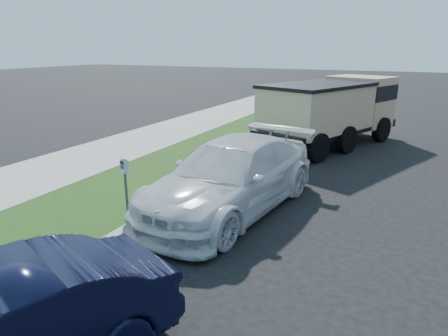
% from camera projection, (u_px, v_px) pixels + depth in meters
% --- Properties ---
extents(ground, '(120.00, 120.00, 0.00)m').
position_uv_depth(ground, '(267.00, 241.00, 7.62)').
color(ground, black).
rests_on(ground, ground).
extents(streetside, '(6.12, 50.00, 0.15)m').
position_uv_depth(streetside, '(111.00, 171.00, 11.65)').
color(streetside, gray).
rests_on(streetside, ground).
extents(parking_meter, '(0.20, 0.15, 1.24)m').
position_uv_depth(parking_meter, '(125.00, 174.00, 8.34)').
color(parking_meter, '#3F4247').
rests_on(parking_meter, ground).
extents(white_wagon, '(2.84, 5.61, 1.56)m').
position_uv_depth(white_wagon, '(231.00, 176.00, 8.95)').
color(white_wagon, silver).
rests_on(white_wagon, ground).
extents(dump_truck, '(4.34, 6.60, 2.43)m').
position_uv_depth(dump_truck, '(333.00, 108.00, 14.83)').
color(dump_truck, black).
rests_on(dump_truck, ground).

